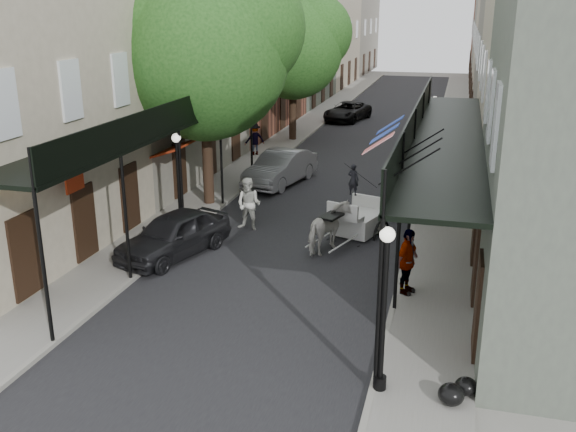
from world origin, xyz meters
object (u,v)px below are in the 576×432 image
Objects in this scene: carriage at (364,203)px; pedestrian_sidewalk_left at (255,139)px; lamppost_left at (179,183)px; pedestrian_walking at (249,204)px; lamppost_right_near at (384,308)px; horse at (330,229)px; pedestrian_sidewalk_right at (407,262)px; car_right_far at (424,133)px; tree_far at (299,44)px; car_left_mid at (280,168)px; lamppost_right_far at (432,133)px; car_left_near at (174,234)px; car_left_far at (347,111)px; tree_near at (214,47)px; car_right_near at (411,190)px.

carriage is 13.23m from pedestrian_sidewalk_left.
pedestrian_walking is (2.10, 1.49, -1.06)m from lamppost_left.
horse is at bearing 108.88° from lamppost_right_near.
car_right_far is at bearing 25.21° from pedestrian_sidewalk_right.
tree_far is 3.10× the size of carriage.
lamppost_right_near reaches higher than car_left_mid.
tree_far is 4.33× the size of pedestrian_walking.
pedestrian_sidewalk_right is at bearing 151.93° from horse.
car_left_near is (-7.70, -13.68, -1.30)m from lamppost_right_far.
car_left_near is 0.92× the size of car_left_mid.
tree_far is 17.62m from carriage.
horse is 26.54m from car_left_far.
tree_far is 2.32× the size of lamppost_left.
tree_near reaches higher than car_left_far.
tree_far reaches higher than carriage.
lamppost_right_near is 11.33m from pedestrian_walking.
car_left_near is (-7.80, 1.25, -0.34)m from pedestrian_sidewalk_right.
lamppost_left is at bearing -89.54° from tree_far.
car_left_near is 1.15× the size of car_right_far.
lamppost_left reaches higher than pedestrian_walking.
lamppost_right_far is 0.76× the size of car_left_far.
horse is at bearing 0.00° from lamppost_left.
carriage is 7.10m from car_left_near.
carriage is at bearing -101.53° from lamppost_right_far.
tree_near is at bearing 91.34° from lamppost_left.
car_right_near is at bearing -2.62° from car_left_mid.
lamppost_left is at bearing 59.81° from pedestrian_sidewalk_left.
car_right_far is at bearing 103.83° from carriage.
pedestrian_walking is at bearing 35.36° from lamppost_left.
lamppost_right_near reaches higher than car_left_far.
car_right_near is (5.60, 4.88, -0.38)m from pedestrian_walking.
lamppost_left is at bearing 33.65° from car_right_near.
pedestrian_sidewalk_left is at bearing 143.36° from carriage.
car_left_far is 1.27× the size of car_right_far.
car_left_near is at bearing 61.02° from pedestrian_sidewalk_left.
car_left_mid reaches higher than car_right_near.
lamppost_right_far is 15.80m from car_left_far.
car_left_far is at bearing 102.14° from car_left_mid.
lamppost_left is 26.32m from car_left_far.
lamppost_right_far is at bearing -36.51° from tree_far.
pedestrian_sidewalk_right is (8.30, -2.92, -0.96)m from lamppost_left.
car_left_mid is at bearing -149.16° from lamppost_right_far.
tree_near is 10.66m from pedestrian_sidewalk_left.
pedestrian_sidewalk_left is (-1.44, 13.22, -1.05)m from lamppost_left.
lamppost_right_near is 0.96× the size of car_right_far.
pedestrian_sidewalk_left is 0.91× the size of pedestrian_sidewalk_right.
car_left_mid reaches higher than car_right_far.
tree_far is 9.71m from car_left_far.
pedestrian_walking reaches higher than car_left_mid.
car_right_near is (9.14, -6.85, -0.38)m from pedestrian_sidewalk_left.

